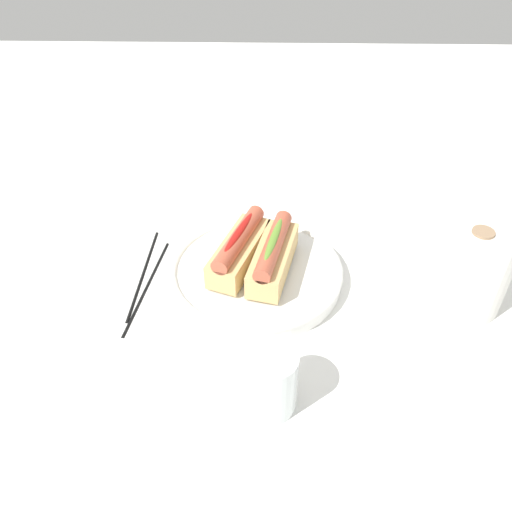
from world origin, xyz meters
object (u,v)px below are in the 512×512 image
serving_bowl (256,272)px  hotdog_back (273,256)px  water_glass (270,383)px  chopstick_near (147,285)px  hotdog_front (239,249)px  paper_towel_roll (471,269)px  chopstick_far (143,273)px

serving_bowl → hotdog_back: hotdog_back is taller
water_glass → chopstick_near: 0.29m
serving_bowl → hotdog_front: bearing=-106.9°
serving_bowl → paper_towel_roll: (0.04, 0.31, 0.05)m
hotdog_back → paper_towel_roll: 0.29m
chopstick_near → hotdog_back: bearing=101.6°
serving_bowl → chopstick_near: serving_bowl is taller
serving_bowl → chopstick_far: (-0.01, -0.18, -0.01)m
hotdog_back → water_glass: hotdog_back is taller
serving_bowl → chopstick_far: bearing=-93.1°
hotdog_front → water_glass: (0.24, 0.05, -0.02)m
serving_bowl → chopstick_near: bearing=-83.4°
hotdog_back → chopstick_near: size_ratio=0.72×
hotdog_front → chopstick_far: hotdog_front is taller
paper_towel_roll → chopstick_near: size_ratio=0.61×
chopstick_near → paper_towel_roll: bearing=95.5°
hotdog_back → chopstick_near: 0.21m
chopstick_near → hotdog_front: bearing=109.0°
serving_bowl → water_glass: water_glass is taller
serving_bowl → paper_towel_roll: 0.32m
paper_towel_roll → chopstick_far: bearing=-95.9°
water_glass → paper_towel_roll: (-0.19, 0.29, 0.02)m
chopstick_far → serving_bowl: bearing=88.8°
hotdog_front → paper_towel_roll: bearing=81.7°
chopstick_near → chopstick_far: 0.03m
hotdog_front → chopstick_far: bearing=-90.7°
hotdog_back → chopstick_far: (-0.02, -0.21, -0.05)m
water_glass → chopstick_far: (-0.24, -0.21, -0.04)m
serving_bowl → chopstick_far: size_ratio=1.25×
hotdog_front → chopstick_near: bearing=-79.1°
paper_towel_roll → chopstick_far: paper_towel_roll is taller
serving_bowl → paper_towel_roll: size_ratio=2.04×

